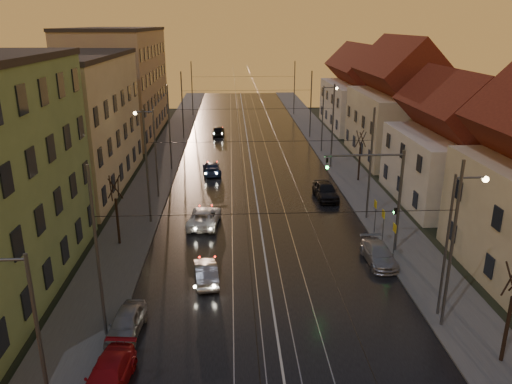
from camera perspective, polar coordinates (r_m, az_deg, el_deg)
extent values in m
cube|color=black|center=(54.93, -0.53, 2.96)|extent=(16.00, 120.00, 0.04)
cube|color=#4C4C4C|center=(55.43, -10.93, 2.82)|extent=(4.00, 120.00, 0.15)
cube|color=#4C4C4C|center=(56.20, 9.73, 3.11)|extent=(4.00, 120.00, 0.15)
cube|color=gray|center=(54.88, -2.83, 2.96)|extent=(0.06, 120.00, 0.03)
cube|color=gray|center=(54.90, -1.33, 2.98)|extent=(0.06, 120.00, 0.03)
cube|color=gray|center=(54.96, 0.27, 3.00)|extent=(0.06, 120.00, 0.03)
cube|color=gray|center=(55.05, 1.76, 3.02)|extent=(0.06, 120.00, 0.03)
cube|color=#B2A88A|center=(50.08, -20.85, 7.21)|extent=(10.00, 20.00, 12.00)
cube|color=tan|center=(72.89, -15.35, 11.83)|extent=(10.00, 24.00, 14.00)
cube|color=silver|center=(46.64, 21.49, 2.54)|extent=(9.00, 12.00, 6.00)
pyramid|color=#561C13|center=(45.68, 22.18, 8.09)|extent=(9.18, 12.24, 3.20)
cube|color=beige|center=(60.06, 15.90, 7.27)|extent=(9.00, 14.00, 7.50)
pyramid|color=#561C13|center=(59.25, 16.40, 12.72)|extent=(9.18, 14.28, 4.00)
cube|color=silver|center=(77.15, 11.70, 9.64)|extent=(9.00, 16.00, 6.50)
pyramid|color=#561C13|center=(76.54, 11.95, 13.33)|extent=(9.18, 16.32, 3.50)
cylinder|color=#595B60|center=(25.05, -17.66, -6.96)|extent=(0.16, 0.16, 9.00)
cylinder|color=#595B60|center=(26.48, 21.46, -5.97)|extent=(0.16, 0.16, 9.00)
cylinder|color=#595B60|center=(38.81, -12.35, 2.64)|extent=(0.16, 0.16, 9.00)
cylinder|color=#595B60|center=(39.75, 12.93, 2.98)|extent=(0.16, 0.16, 9.00)
cylinder|color=#595B60|center=(53.25, -9.86, 7.14)|extent=(0.16, 0.16, 9.00)
cylinder|color=#595B60|center=(53.94, 8.74, 7.34)|extent=(0.16, 0.16, 9.00)
cylinder|color=#595B60|center=(67.93, -8.41, 9.69)|extent=(0.16, 0.16, 9.00)
cylinder|color=#595B60|center=(68.47, 6.28, 9.85)|extent=(0.16, 0.16, 9.00)
cylinder|color=#595B60|center=(85.70, -7.32, 11.60)|extent=(0.16, 0.16, 9.00)
cylinder|color=#595B60|center=(86.12, 4.41, 11.73)|extent=(0.16, 0.16, 9.00)
cylinder|color=#595B60|center=(19.61, -23.23, -17.09)|extent=(0.14, 0.14, 8.00)
cylinder|color=#595B60|center=(18.07, -27.16, -6.92)|extent=(1.60, 0.10, 0.10)
cylinder|color=#595B60|center=(27.58, 20.90, -6.04)|extent=(0.14, 0.14, 8.00)
cylinder|color=#595B60|center=(26.64, 23.42, 1.52)|extent=(1.60, 0.10, 0.10)
sphere|color=#FFD88C|center=(26.99, 24.76, 1.32)|extent=(0.32, 0.32, 0.32)
cylinder|color=#595B60|center=(44.69, -11.38, 4.16)|extent=(0.14, 0.14, 8.00)
cylinder|color=#595B60|center=(44.04, -12.74, 8.92)|extent=(1.60, 0.10, 0.10)
sphere|color=#FFD88C|center=(44.19, -13.66, 8.75)|extent=(0.32, 0.32, 0.32)
cylinder|color=#595B60|center=(60.82, 7.62, 8.20)|extent=(0.14, 0.14, 8.00)
cylinder|color=#595B60|center=(60.40, 8.54, 11.74)|extent=(1.60, 0.10, 0.10)
sphere|color=#FFD88C|center=(60.55, 9.22, 11.62)|extent=(0.32, 0.32, 0.32)
cylinder|color=#595B60|center=(34.69, 16.04, -1.17)|extent=(0.20, 0.20, 7.20)
cylinder|color=#595B60|center=(32.98, 12.26, 4.13)|extent=(5.20, 0.14, 0.14)
imported|color=black|center=(32.59, 8.11, 3.11)|extent=(0.15, 0.18, 0.90)
sphere|color=#19FF3F|center=(32.52, 8.13, 2.80)|extent=(0.20, 0.20, 0.20)
cylinder|color=black|center=(36.29, -15.52, -3.36)|extent=(0.18, 0.18, 3.50)
cylinder|color=black|center=(35.46, -15.48, 0.52)|extent=(0.37, 0.92, 1.61)
cylinder|color=black|center=(35.67, -15.93, 0.58)|extent=(0.91, 0.40, 1.61)
cylinder|color=black|center=(35.41, -16.27, 0.42)|extent=(0.37, 0.92, 1.61)
cylinder|color=black|center=(35.21, -15.75, 0.36)|extent=(0.84, 0.54, 1.62)
cylinder|color=black|center=(26.11, 26.70, -13.96)|extent=(0.18, 0.18, 3.50)
cylinder|color=black|center=(25.04, 27.13, -8.75)|extent=(0.91, 0.40, 1.61)
cylinder|color=black|center=(24.73, 27.18, -9.11)|extent=(0.37, 0.92, 1.61)
cylinder|color=black|center=(50.24, 11.71, 3.09)|extent=(0.18, 0.18, 3.50)
cylinder|color=black|center=(49.76, 12.14, 5.95)|extent=(0.37, 0.92, 1.61)
cylinder|color=black|center=(49.82, 11.74, 5.99)|extent=(0.91, 0.40, 1.61)
cylinder|color=black|center=(49.48, 11.66, 5.91)|extent=(0.37, 0.92, 1.61)
cylinder|color=black|center=(49.45, 12.10, 5.87)|extent=(0.84, 0.54, 1.62)
imported|color=gray|center=(30.83, -5.74, -9.11)|extent=(1.76, 3.92, 1.25)
imported|color=silver|center=(39.04, -5.93, -2.86)|extent=(2.70, 5.02, 1.34)
imported|color=#162344|center=(52.26, -5.09, 2.75)|extent=(2.26, 4.50, 1.26)
imported|color=black|center=(70.47, -4.32, 7.00)|extent=(1.69, 3.98, 1.34)
imported|color=#A31017|center=(23.65, -16.56, -19.61)|extent=(2.11, 4.34, 1.22)
imported|color=gray|center=(26.85, -14.59, -14.25)|extent=(1.81, 3.83, 1.26)
imported|color=#99989E|center=(33.91, 13.85, -6.91)|extent=(1.81, 4.27, 1.23)
imported|color=black|center=(45.05, 7.95, 0.17)|extent=(2.03, 4.57, 1.53)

